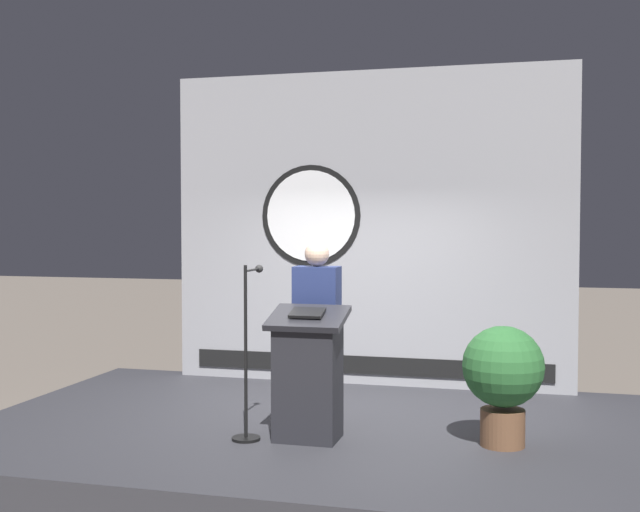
{
  "coord_description": "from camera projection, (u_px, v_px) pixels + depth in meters",
  "views": [
    {
      "loc": [
        1.72,
        -6.86,
        2.12
      ],
      "look_at": [
        -0.05,
        -0.12,
        1.82
      ],
      "focal_mm": 44.58,
      "sensor_mm": 36.0,
      "label": 1
    }
  ],
  "objects": [
    {
      "name": "ground_plane",
      "position": [
        328.0,
        457.0,
        7.15
      ],
      "size": [
        40.0,
        40.0,
        0.0
      ],
      "primitive_type": "plane",
      "color": "#6B6056"
    },
    {
      "name": "stage_platform",
      "position": [
        328.0,
        441.0,
        7.15
      ],
      "size": [
        6.4,
        4.0,
        0.3
      ],
      "primitive_type": "cube",
      "color": "#333338",
      "rests_on": "ground"
    },
    {
      "name": "banner_display",
      "position": [
        367.0,
        229.0,
        8.86
      ],
      "size": [
        4.49,
        0.12,
        3.5
      ],
      "color": "#9E9EA3",
      "rests_on": "stage_platform"
    },
    {
      "name": "podium",
      "position": [
        308.0,
        376.0,
        6.63
      ],
      "size": [
        0.64,
        0.5,
        1.11
      ],
      "color": "#26262B",
      "rests_on": "stage_platform"
    },
    {
      "name": "speaker_person",
      "position": [
        317.0,
        332.0,
        7.09
      ],
      "size": [
        0.4,
        0.26,
        1.64
      ],
      "color": "black",
      "rests_on": "stage_platform"
    },
    {
      "name": "microphone_stand",
      "position": [
        248.0,
        378.0,
        6.65
      ],
      "size": [
        0.24,
        0.5,
        1.46
      ],
      "color": "black",
      "rests_on": "stage_platform"
    },
    {
      "name": "potted_plant",
      "position": [
        503.0,
        374.0,
        6.43
      ],
      "size": [
        0.66,
        0.66,
        0.98
      ],
      "color": "brown",
      "rests_on": "stage_platform"
    }
  ]
}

